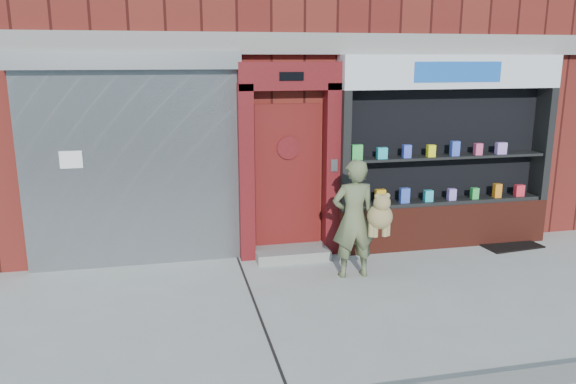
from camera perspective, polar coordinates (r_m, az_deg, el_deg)
name	(u,v)px	position (r m, az deg, el deg)	size (l,w,h in m)	color
ground	(380,300)	(7.26, 9.29, -10.73)	(80.00, 80.00, 0.00)	#9E9E99
building	(281,7)	(12.42, -0.68, 18.32)	(12.00, 8.16, 8.00)	#5C1915
shutter_bay	(131,148)	(8.16, -15.64, 4.28)	(3.10, 0.30, 3.04)	gray
red_door_bay	(289,161)	(8.32, 0.13, 3.12)	(1.52, 0.58, 2.90)	#530E11
pharmacy_bay	(445,161)	(9.15, 15.64, 3.04)	(3.50, 0.41, 3.00)	#5D2016
woman	(357,218)	(7.66, 7.01, -2.67)	(0.78, 0.55, 1.65)	#5E6945
doormat	(508,244)	(9.81, 21.41, -4.94)	(0.94, 0.66, 0.02)	black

